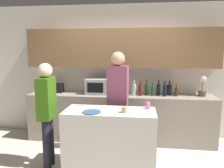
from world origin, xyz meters
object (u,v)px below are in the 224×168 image
(bottle_6, at_px, (169,90))
(cup_0, at_px, (148,105))
(bottle_1, at_px, (140,90))
(bottle_4, at_px, (158,89))
(person_left, at_px, (118,94))
(bottle_0, at_px, (134,90))
(potted_plant, at_px, (203,86))
(cup_1, at_px, (124,110))
(bottle_2, at_px, (147,89))
(bottle_3, at_px, (153,91))
(plate_on_island, at_px, (92,112))
(person_center, at_px, (47,107))
(bottle_7, at_px, (176,92))
(toaster, at_px, (57,88))
(microwave, at_px, (100,86))
(bottle_5, at_px, (165,90))

(bottle_6, height_order, cup_0, bottle_6)
(bottle_1, distance_m, bottle_4, 0.35)
(bottle_6, bearing_deg, person_left, -144.44)
(bottle_4, xyz_separation_m, person_left, (-0.72, -0.63, 0.02))
(bottle_0, bearing_deg, bottle_6, 9.10)
(potted_plant, bearing_deg, bottle_4, -179.24)
(bottle_0, distance_m, cup_1, 1.19)
(bottle_2, xyz_separation_m, bottle_3, (0.11, -0.07, -0.02))
(bottle_3, xyz_separation_m, plate_on_island, (-0.90, -1.25, -0.09))
(bottle_4, bearing_deg, person_left, -138.95)
(bottle_2, relative_size, person_left, 0.16)
(bottle_0, bearing_deg, person_center, -137.88)
(bottle_0, height_order, plate_on_island, bottle_0)
(bottle_0, distance_m, plate_on_island, 1.37)
(potted_plant, height_order, bottle_4, potted_plant)
(bottle_3, bearing_deg, bottle_4, 30.61)
(bottle_1, bearing_deg, bottle_6, 11.66)
(bottle_0, distance_m, bottle_1, 0.12)
(bottle_0, relative_size, bottle_6, 1.04)
(bottle_4, xyz_separation_m, plate_on_island, (-1.02, -1.32, -0.11))
(cup_0, xyz_separation_m, cup_1, (-0.34, -0.24, -0.01))
(person_center, bearing_deg, potted_plant, 113.56)
(bottle_0, relative_size, bottle_4, 0.99)
(bottle_1, height_order, cup_1, bottle_1)
(bottle_2, height_order, plate_on_island, bottle_2)
(bottle_0, xyz_separation_m, bottle_4, (0.47, 0.07, 0.00))
(potted_plant, distance_m, bottle_7, 0.50)
(bottle_2, bearing_deg, bottle_4, 0.46)
(toaster, height_order, bottle_0, bottle_0)
(microwave, distance_m, plate_on_island, 1.34)
(bottle_0, distance_m, bottle_3, 0.35)
(microwave, relative_size, cup_0, 5.16)
(bottle_1, xyz_separation_m, cup_0, (0.11, -0.94, -0.06))
(bottle_4, bearing_deg, bottle_7, -7.10)
(bottle_2, height_order, bottle_7, bottle_2)
(toaster, distance_m, cup_0, 2.09)
(bottle_3, distance_m, person_center, 1.98)
(toaster, bearing_deg, bottle_1, -2.92)
(person_center, bearing_deg, person_left, 117.93)
(potted_plant, bearing_deg, bottle_3, -175.17)
(microwave, height_order, bottle_3, microwave)
(bottle_7, xyz_separation_m, person_center, (-2.06, -1.17, -0.06))
(person_left, bearing_deg, bottle_5, -140.54)
(bottle_2, distance_m, bottle_7, 0.56)
(bottle_2, height_order, cup_0, bottle_2)
(bottle_7, bearing_deg, person_center, -150.38)
(bottle_7, bearing_deg, bottle_4, 172.90)
(toaster, xyz_separation_m, bottle_6, (2.26, 0.03, 0.02))
(bottle_3, bearing_deg, bottle_5, -3.08)
(cup_1, bearing_deg, person_center, 177.86)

